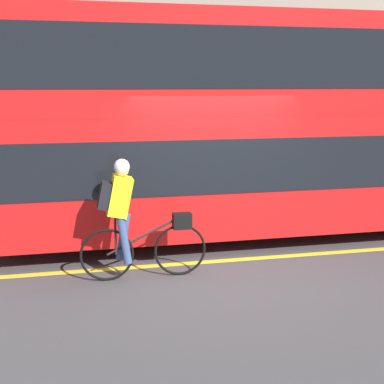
{
  "coord_description": "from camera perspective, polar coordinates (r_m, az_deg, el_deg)",
  "views": [
    {
      "loc": [
        -2.07,
        -7.29,
        2.67
      ],
      "look_at": [
        -0.3,
        0.62,
        1.03
      ],
      "focal_mm": 50.0,
      "sensor_mm": 36.0,
      "label": 1
    }
  ],
  "objects": [
    {
      "name": "ground_plane",
      "position": [
        8.03,
        3.06,
        -7.97
      ],
      "size": [
        80.0,
        80.0,
        0.0
      ],
      "primitive_type": "plane",
      "color": "#424244"
    },
    {
      "name": "road_center_line",
      "position": [
        8.26,
        2.58,
        -7.38
      ],
      "size": [
        50.0,
        0.14,
        0.01
      ],
      "primitive_type": "cube",
      "color": "yellow",
      "rests_on": "ground_plane"
    },
    {
      "name": "trash_bin",
      "position": [
        14.22,
        7.35,
        2.94
      ],
      "size": [
        0.45,
        0.45,
        0.89
      ],
      "color": "#262628",
      "rests_on": "sidewalk_curb"
    },
    {
      "name": "bus",
      "position": [
        9.56,
        8.22,
        7.82
      ],
      "size": [
        9.87,
        2.55,
        3.77
      ],
      "color": "black",
      "rests_on": "ground_plane"
    },
    {
      "name": "building_facade",
      "position": [
        14.82,
        -4.78,
        16.59
      ],
      "size": [
        60.0,
        0.3,
        8.01
      ],
      "color": "gray",
      "rests_on": "ground_plane"
    },
    {
      "name": "cyclist_on_bike",
      "position": [
        7.34,
        -6.6,
        -2.55
      ],
      "size": [
        1.76,
        0.32,
        1.69
      ],
      "color": "black",
      "rests_on": "ground_plane"
    },
    {
      "name": "sidewalk_curb",
      "position": [
        13.74,
        -3.76,
        0.53
      ],
      "size": [
        60.0,
        2.28,
        0.14
      ],
      "color": "gray",
      "rests_on": "ground_plane"
    }
  ]
}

